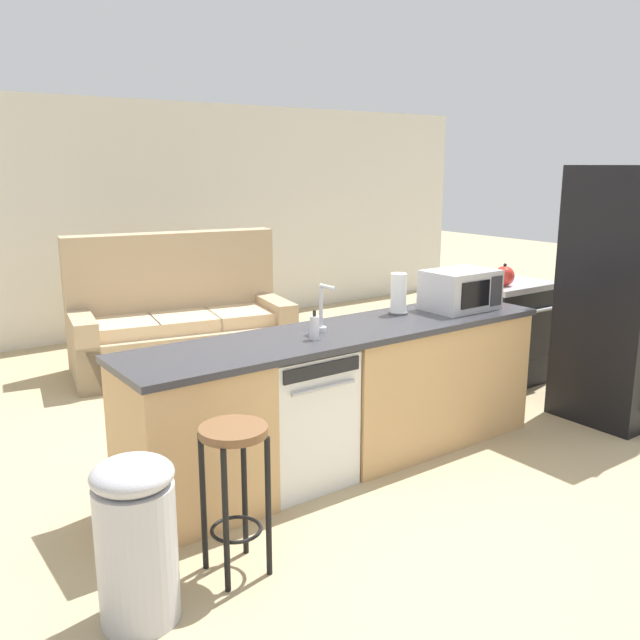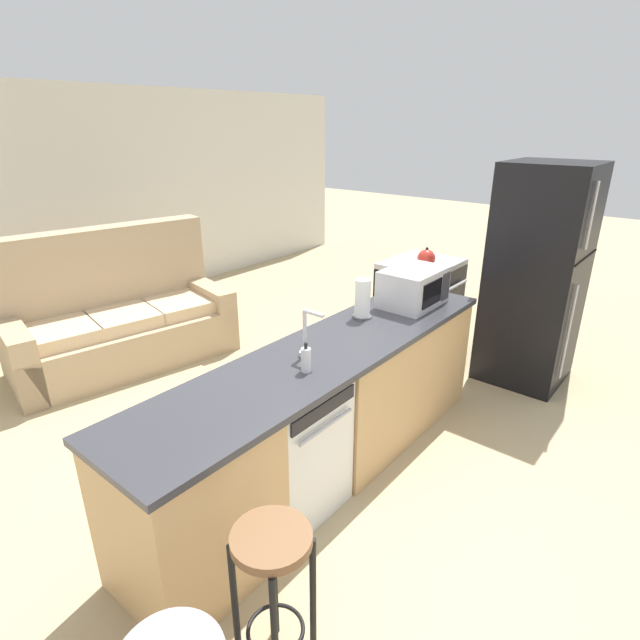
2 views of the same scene
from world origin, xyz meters
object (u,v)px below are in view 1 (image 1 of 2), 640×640
(kettle, at_px, (504,276))
(trash_bin, at_px, (136,539))
(soap_bottle, at_px, (314,327))
(refrigerator, at_px, (623,295))
(stove_range, at_px, (502,331))
(paper_towel_roll, at_px, (399,294))
(couch, at_px, (180,326))
(dishwasher, at_px, (294,415))
(microwave, at_px, (460,290))
(bar_stool, at_px, (234,468))

(kettle, distance_m, trash_bin, 3.93)
(soap_bottle, bearing_deg, refrigerator, -10.41)
(stove_range, bearing_deg, kettle, -142.84)
(paper_towel_roll, relative_size, couch, 0.13)
(soap_bottle, height_order, trash_bin, soap_bottle)
(paper_towel_roll, height_order, couch, couch)
(paper_towel_roll, bearing_deg, trash_bin, -159.09)
(dishwasher, distance_m, trash_bin, 1.46)
(microwave, xyz_separation_m, couch, (-0.98, 2.64, -0.65))
(couch, bearing_deg, dishwasher, -99.68)
(refrigerator, distance_m, trash_bin, 3.92)
(microwave, xyz_separation_m, paper_towel_roll, (-0.46, 0.14, -0.00))
(stove_range, xyz_separation_m, trash_bin, (-3.87, -1.26, -0.07))
(soap_bottle, xyz_separation_m, trash_bin, (-1.37, -0.63, -0.59))
(refrigerator, height_order, trash_bin, refrigerator)
(stove_range, bearing_deg, soap_bottle, -165.74)
(dishwasher, distance_m, kettle, 2.53)
(couch, bearing_deg, stove_range, -44.14)
(stove_range, xyz_separation_m, refrigerator, (-0.00, -1.10, 0.50))
(refrigerator, bearing_deg, microwave, 154.93)
(refrigerator, xyz_separation_m, soap_bottle, (-2.51, 0.46, 0.02))
(soap_bottle, bearing_deg, trash_bin, -155.40)
(dishwasher, height_order, soap_bottle, soap_bottle)
(microwave, height_order, soap_bottle, microwave)
(stove_range, distance_m, trash_bin, 4.08)
(refrigerator, relative_size, paper_towel_roll, 6.75)
(refrigerator, bearing_deg, soap_bottle, 169.59)
(dishwasher, relative_size, stove_range, 0.93)
(refrigerator, relative_size, kettle, 9.28)
(trash_bin, bearing_deg, stove_range, 18.06)
(paper_towel_roll, xyz_separation_m, trash_bin, (-2.24, -0.86, -0.66))
(refrigerator, xyz_separation_m, couch, (-2.15, 3.18, -0.56))
(dishwasher, relative_size, trash_bin, 1.14)
(stove_range, xyz_separation_m, soap_bottle, (-2.51, -0.64, 0.52))
(microwave, xyz_separation_m, soap_bottle, (-1.34, -0.09, -0.07))
(paper_towel_roll, distance_m, couch, 2.63)
(dishwasher, height_order, kettle, kettle)
(stove_range, xyz_separation_m, paper_towel_roll, (-1.63, -0.41, 0.59))
(bar_stool, bearing_deg, trash_bin, -173.29)
(trash_bin, bearing_deg, couch, 62.76)
(refrigerator, height_order, bar_stool, refrigerator)
(bar_stool, distance_m, couch, 3.51)
(soap_bottle, bearing_deg, kettle, 12.33)
(soap_bottle, relative_size, couch, 0.08)
(dishwasher, bearing_deg, soap_bottle, -43.71)
(soap_bottle, relative_size, kettle, 0.86)
(stove_range, distance_m, refrigerator, 1.21)
(refrigerator, relative_size, bar_stool, 2.57)
(microwave, relative_size, trash_bin, 0.68)
(dishwasher, relative_size, microwave, 1.68)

